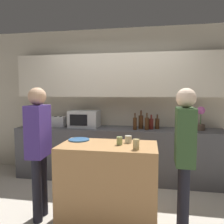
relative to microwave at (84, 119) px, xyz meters
The scene contains 18 objects.
ground_plane 1.87m from the microwave, 66.51° to the right, with size 14.00×14.00×0.00m, color beige.
back_wall 0.82m from the microwave, 21.59° to the left, with size 6.40×0.40×2.70m.
back_counter 0.86m from the microwave, ahead, with size 3.60×0.62×0.90m.
kitchen_island 1.64m from the microwave, 62.93° to the right, with size 1.10×0.60×0.94m.
microwave is the anchor object (origin of this frame).
toaster 0.51m from the microwave, behind, with size 0.26×0.16×0.18m.
potted_plant 1.99m from the microwave, ahead, with size 0.14×0.14×0.39m.
bottle_0 0.93m from the microwave, ahead, with size 0.06×0.06×0.28m.
bottle_1 1.01m from the microwave, ahead, with size 0.08×0.08×0.32m.
bottle_2 1.12m from the microwave, ahead, with size 0.07×0.07×0.29m.
bottle_3 1.19m from the microwave, ahead, with size 0.08×0.08×0.25m.
bottle_4 1.29m from the microwave, ahead, with size 0.07×0.07×0.25m.
plate_on_island 1.26m from the microwave, 76.18° to the right, with size 0.26×0.26×0.01m.
cup_0 1.55m from the microwave, 53.77° to the right, with size 0.08×0.08×0.08m.
cup_1 1.60m from the microwave, 58.80° to the right, with size 0.07×0.07×0.09m.
cup_2 1.86m from the microwave, 56.45° to the right, with size 0.07×0.07×0.11m.
person_left 1.43m from the microwave, 95.40° to the right, with size 0.21×0.35×1.59m.
person_center 2.08m from the microwave, 42.53° to the right, with size 0.21×0.35×1.57m.
Camera 1 is at (0.54, -2.36, 1.52)m, focal length 35.00 mm.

